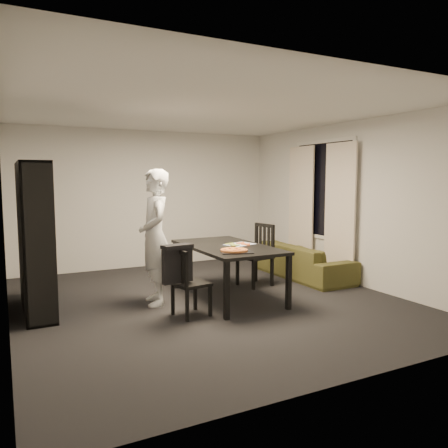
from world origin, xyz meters
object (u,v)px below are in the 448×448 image
chair_right (259,250)px  baking_tray (236,252)px  chair_left (186,278)px  sofa (303,261)px  pepperoni_pizza (234,250)px  dining_table (227,250)px  bookshelf (35,237)px  person (155,237)px

chair_right → baking_tray: (-0.97, -1.01, 0.20)m
chair_left → chair_right: bearing=-69.3°
chair_left → sofa: chair_left is taller
chair_left → baking_tray: bearing=-102.1°
chair_right → sofa: 1.00m
baking_tray → pepperoni_pizza: size_ratio=1.14×
baking_tray → dining_table: bearing=74.6°
dining_table → baking_tray: baking_tray is taller
bookshelf → pepperoni_pizza: (2.28, -1.11, -0.17)m
chair_right → dining_table: bearing=-70.6°
chair_right → person: 1.87m
bookshelf → baking_tray: size_ratio=4.75×
chair_right → sofa: (0.96, 0.11, -0.27)m
chair_left → pepperoni_pizza: 0.74m
chair_left → sofa: 2.85m
dining_table → chair_right: chair_right is taller
chair_left → pepperoni_pizza: chair_left is taller
bookshelf → chair_right: size_ratio=1.95×
baking_tray → pepperoni_pizza: 0.04m
sofa → chair_right: bearing=96.4°
bookshelf → sofa: (4.23, -0.01, -0.66)m
chair_right → baking_tray: chair_right is taller
baking_tray → sofa: 2.28m
dining_table → baking_tray: size_ratio=4.53×
dining_table → baking_tray: 0.58m
chair_left → person: 0.85m
dining_table → chair_left: bearing=-148.1°
person → baking_tray: bearing=56.7°
bookshelf → chair_right: 3.30m
bookshelf → sofa: bearing=-0.1°
dining_table → baking_tray: bearing=-105.4°
chair_left → baking_tray: (0.70, -0.02, 0.28)m
pepperoni_pizza → baking_tray: bearing=-39.9°
bookshelf → baking_tray: (2.30, -1.13, -0.19)m
person → sofa: 2.87m
dining_table → pepperoni_pizza: 0.57m
baking_tray → sofa: (1.93, 1.12, -0.47)m
pepperoni_pizza → sofa: (1.95, 1.10, -0.49)m
bookshelf → pepperoni_pizza: 2.54m
pepperoni_pizza → sofa: bearing=29.5°
person → dining_table: bearing=87.2°
dining_table → chair_left: (-0.85, -0.53, -0.21)m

